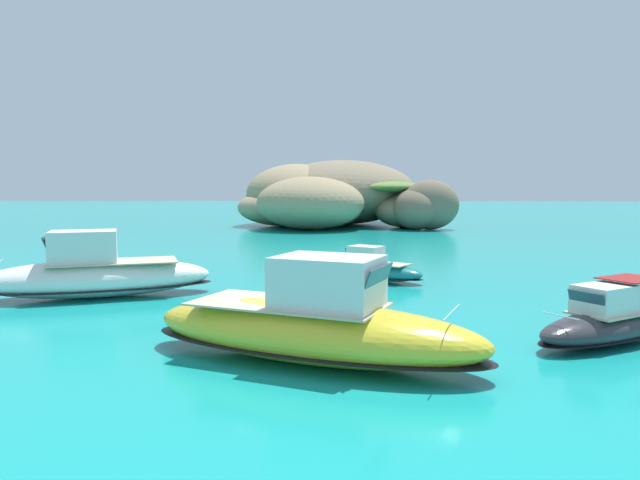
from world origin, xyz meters
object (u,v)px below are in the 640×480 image
(motorboat_white, at_px, (95,275))
(motorboat_charcoal, at_px, (609,323))
(islet_large, at_px, (322,196))
(islet_small, at_px, (412,207))
(motorboat_teal, at_px, (370,269))
(motorboat_yellow, at_px, (313,326))

(motorboat_white, bearing_deg, motorboat_charcoal, -19.20)
(islet_large, relative_size, islet_small, 2.44)
(motorboat_charcoal, bearing_deg, islet_large, 101.60)
(motorboat_teal, bearing_deg, islet_small, 80.71)
(motorboat_yellow, bearing_deg, motorboat_teal, 81.57)
(motorboat_teal, height_order, motorboat_white, motorboat_white)
(islet_small, distance_m, motorboat_teal, 43.43)
(motorboat_white, height_order, motorboat_charcoal, motorboat_white)
(motorboat_white, bearing_deg, motorboat_yellow, -41.83)
(motorboat_teal, distance_m, motorboat_white, 14.70)
(motorboat_teal, distance_m, motorboat_charcoal, 15.23)
(islet_small, height_order, motorboat_teal, islet_small)
(islet_small, xyz_separation_m, motorboat_yellow, (-9.34, -58.60, -1.69))
(motorboat_yellow, relative_size, motorboat_charcoal, 1.69)
(motorboat_teal, relative_size, motorboat_white, 0.58)
(islet_small, relative_size, motorboat_yellow, 1.25)
(motorboat_teal, bearing_deg, motorboat_charcoal, -59.78)
(islet_small, distance_m, motorboat_white, 52.78)
(islet_small, relative_size, motorboat_white, 1.26)
(islet_large, bearing_deg, motorboat_teal, -84.19)
(motorboat_charcoal, bearing_deg, motorboat_white, 160.80)
(islet_large, distance_m, motorboat_yellow, 63.88)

